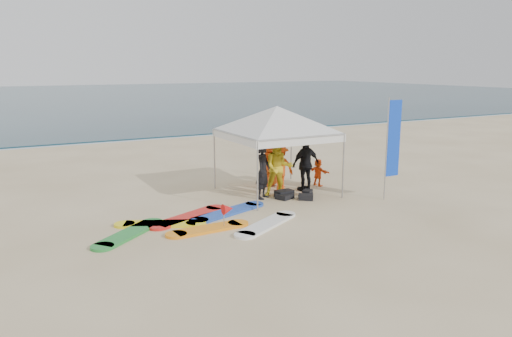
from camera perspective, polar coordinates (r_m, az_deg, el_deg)
The scene contains 14 objects.
ground at distance 12.10m, azimuth 1.79°, elevation -8.23°, with size 120.00×120.00×0.00m, color beige.
ocean at distance 70.19m, azimuth -23.73°, elevation 7.37°, with size 160.00×84.00×0.08m, color #0C2633.
shoreline_foam at distance 28.91m, azimuth -16.58°, elevation 3.01°, with size 160.00×1.20×0.01m, color silver.
person_black_a at distance 15.62m, azimuth 0.82°, elevation -0.31°, with size 0.64×0.42×1.75m, color black.
person_yellow at distance 15.84m, azimuth 2.59°, elevation 0.09°, with size 0.92×0.71×1.88m, color yellow.
person_orange_a at distance 16.57m, azimuth 2.72°, elevation 0.11°, with size 1.03×0.59×1.60m, color #F55415.
person_black_b at distance 16.67m, azimuth 5.70°, elevation 0.51°, with size 1.06×0.44×1.81m, color black.
person_orange_b at distance 17.29m, azimuth 1.56°, elevation 0.64°, with size 0.79×0.52×1.62m, color #E45114.
person_seated at distance 17.49m, azimuth 7.11°, elevation -0.43°, with size 0.88×0.28×0.95m, color #F25415.
canopy_tent at distance 16.02m, azimuth 2.41°, elevation 7.11°, with size 4.33×4.33×3.27m.
feather_flag at distance 15.99m, azimuth 15.37°, elevation 3.18°, with size 0.54×0.04×3.19m.
marker_pennant at distance 12.90m, azimuth -3.22°, elevation -4.66°, with size 0.28×0.28×0.64m.
gear_pile at distance 15.88m, azimuth 4.18°, elevation -3.03°, with size 1.35×1.07×0.22m.
surfboard_spread at distance 13.39m, azimuth -6.56°, elevation -6.16°, with size 5.36×3.02×0.07m.
Camera 1 is at (-5.71, -9.84, 4.12)m, focal length 35.00 mm.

